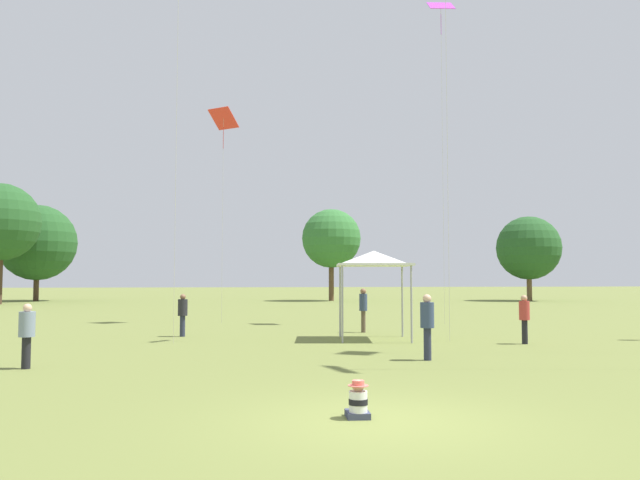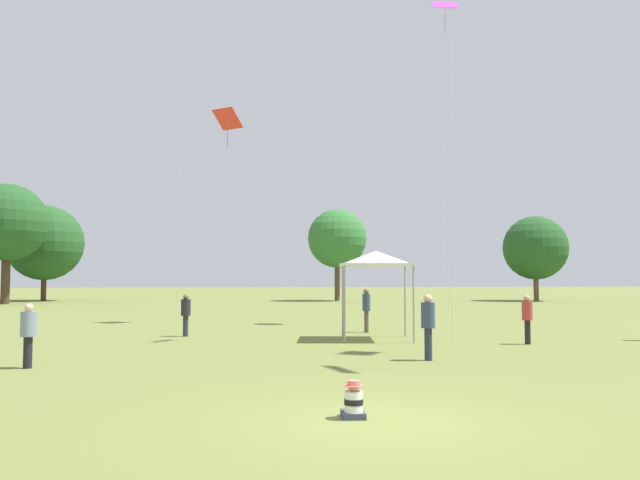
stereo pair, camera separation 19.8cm
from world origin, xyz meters
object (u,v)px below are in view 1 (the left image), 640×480
at_px(person_standing_3, 27,330).
at_px(distant_tree_0, 529,248).
at_px(canopy_tent, 374,259).
at_px(person_standing_5, 363,306).
at_px(kite_2, 441,15).
at_px(person_standing_2, 183,311).
at_px(person_standing_4, 427,321).
at_px(distant_tree_3, 37,243).
at_px(distant_tree_1, 331,239).
at_px(distant_tree_2, 0,222).
at_px(person_standing_0, 524,315).
at_px(kite_0, 223,122).
at_px(seated_toddler, 358,402).

bearing_deg(person_standing_3, distant_tree_0, -106.24).
bearing_deg(canopy_tent, person_standing_5, 85.07).
bearing_deg(canopy_tent, distant_tree_0, 56.09).
xyz_separation_m(kite_2, distant_tree_0, (19.17, 29.21, -10.07)).
bearing_deg(person_standing_2, person_standing_4, 94.66).
bearing_deg(distant_tree_3, distant_tree_1, -6.74).
distance_m(person_standing_3, distant_tree_2, 43.61).
xyz_separation_m(canopy_tent, kite_2, (5.11, 6.90, 12.40)).
xyz_separation_m(person_standing_3, distant_tree_1, (14.94, 44.82, 5.24)).
height_order(person_standing_0, distant_tree_0, distant_tree_0).
distance_m(person_standing_0, person_standing_2, 12.43).
relative_size(person_standing_0, person_standing_2, 1.02).
bearing_deg(distant_tree_0, distant_tree_2, -178.39).
distance_m(person_standing_5, kite_2, 15.52).
height_order(kite_0, distant_tree_2, kite_0).
xyz_separation_m(person_standing_3, kite_2, (15.20, 12.77, 14.37)).
xyz_separation_m(person_standing_2, canopy_tent, (6.93, -2.23, 1.95)).
height_order(person_standing_3, canopy_tent, canopy_tent).
bearing_deg(seated_toddler, person_standing_5, 80.67).
distance_m(seated_toddler, person_standing_0, 12.84).
distance_m(seated_toddler, distant_tree_1, 52.23).
height_order(distant_tree_1, distant_tree_2, distant_tree_2).
bearing_deg(kite_2, distant_tree_3, -178.98).
height_order(person_standing_5, kite_2, kite_2).
bearing_deg(person_standing_0, person_standing_2, -139.68).
height_order(canopy_tent, kite_0, kite_0).
bearing_deg(person_standing_0, distant_tree_2, -170.28).
bearing_deg(distant_tree_2, person_standing_3, -70.10).
relative_size(person_standing_0, kite_0, 0.15).
bearing_deg(person_standing_3, person_standing_2, -88.25).
height_order(seated_toddler, person_standing_0, person_standing_0).
bearing_deg(distant_tree_2, canopy_tent, -54.49).
bearing_deg(person_standing_3, distant_tree_1, -85.38).
xyz_separation_m(person_standing_2, person_standing_5, (7.19, 0.78, 0.13)).
xyz_separation_m(person_standing_4, distant_tree_0, (24.15, 41.86, 4.17)).
distance_m(distant_tree_0, distant_tree_1, 19.66).
bearing_deg(person_standing_4, person_standing_0, 28.79).
distance_m(person_standing_2, person_standing_3, 8.69).
xyz_separation_m(person_standing_5, canopy_tent, (-0.26, -3.00, 1.82)).
bearing_deg(distant_tree_2, seated_toddler, -65.32).
bearing_deg(person_standing_4, person_standing_3, 171.47).
bearing_deg(distant_tree_3, kite_2, -50.73).
bearing_deg(person_standing_4, distant_tree_3, 107.32).
bearing_deg(distant_tree_1, person_standing_5, -97.28).
relative_size(person_standing_0, person_standing_5, 0.91).
distance_m(person_standing_0, distant_tree_0, 43.23).
xyz_separation_m(kite_0, distant_tree_0, (29.83, 26.63, -4.90)).
height_order(person_standing_4, distant_tree_0, distant_tree_0).
bearing_deg(distant_tree_3, kite_0, -60.86).
bearing_deg(distant_tree_1, person_standing_4, -96.04).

